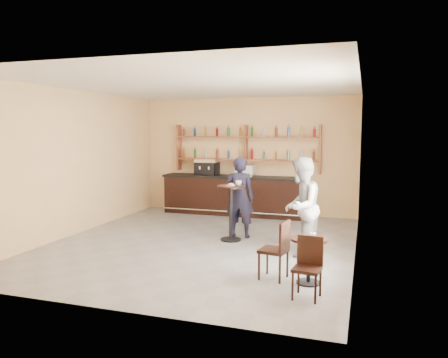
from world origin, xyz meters
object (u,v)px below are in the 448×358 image
(pastry_case, at_px, (245,171))
(pedestal_table, at_px, (231,213))
(chair_south, at_px, (307,268))
(patron_second, at_px, (301,206))
(man_main, at_px, (240,197))
(espresso_machine, at_px, (207,167))
(cafe_table, at_px, (309,261))
(bar_counter, at_px, (234,195))
(chair_west, at_px, (274,250))

(pastry_case, bearing_deg, pedestal_table, -72.49)
(chair_south, xyz_separation_m, patron_second, (-0.39, 2.09, 0.49))
(pedestal_table, bearing_deg, chair_south, -54.65)
(pedestal_table, bearing_deg, pastry_case, 99.04)
(man_main, xyz_separation_m, patron_second, (1.45, -0.97, 0.04))
(espresso_machine, distance_m, cafe_table, 6.03)
(man_main, bearing_deg, bar_counter, -73.15)
(pedestal_table, distance_m, patron_second, 1.71)
(espresso_machine, distance_m, chair_south, 6.54)
(bar_counter, relative_size, espresso_machine, 6.41)
(chair_south, bearing_deg, chair_west, 139.10)
(bar_counter, bearing_deg, espresso_machine, 180.00)
(bar_counter, distance_m, chair_west, 5.26)
(chair_west, relative_size, patron_second, 0.51)
(pedestal_table, distance_m, cafe_table, 2.85)
(pastry_case, xyz_separation_m, man_main, (0.54, -2.41, -0.35))
(pastry_case, height_order, patron_second, patron_second)
(chair_south, bearing_deg, pedestal_table, 131.75)
(chair_west, distance_m, chair_south, 0.89)
(pastry_case, bearing_deg, man_main, -68.99)
(espresso_machine, relative_size, patron_second, 0.34)
(pastry_case, xyz_separation_m, patron_second, (1.99, -3.39, -0.31))
(bar_counter, relative_size, cafe_table, 5.62)
(pedestal_table, xyz_separation_m, man_main, (0.10, 0.33, 0.29))
(cafe_table, distance_m, chair_west, 0.56)
(man_main, relative_size, chair_south, 2.06)
(man_main, xyz_separation_m, cafe_table, (1.79, -2.46, -0.52))
(bar_counter, height_order, chair_south, bar_counter)
(cafe_table, bearing_deg, chair_west, 174.81)
(bar_counter, relative_size, man_main, 2.26)
(espresso_machine, bearing_deg, chair_west, -51.85)
(cafe_table, relative_size, patron_second, 0.38)
(bar_counter, xyz_separation_m, patron_second, (2.31, -3.39, 0.38))
(patron_second, bearing_deg, pastry_case, -141.37)
(cafe_table, bearing_deg, espresso_machine, 125.10)
(man_main, xyz_separation_m, chair_west, (1.24, -2.41, -0.41))
(pedestal_table, distance_m, man_main, 0.45)
(espresso_machine, height_order, pedestal_table, espresso_machine)
(espresso_machine, height_order, patron_second, patron_second)
(espresso_machine, height_order, chair_west, espresso_machine)
(bar_counter, relative_size, pastry_case, 7.68)
(chair_west, bearing_deg, cafe_table, 94.64)
(bar_counter, xyz_separation_m, espresso_machine, (-0.78, 0.00, 0.76))
(espresso_machine, height_order, chair_south, espresso_machine)
(patron_second, bearing_deg, cafe_table, 20.91)
(espresso_machine, bearing_deg, patron_second, -40.26)
(pastry_case, bearing_deg, chair_west, -61.35)
(bar_counter, height_order, espresso_machine, espresso_machine)
(espresso_machine, bearing_deg, chair_south, -50.23)
(chair_south, relative_size, patron_second, 0.46)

